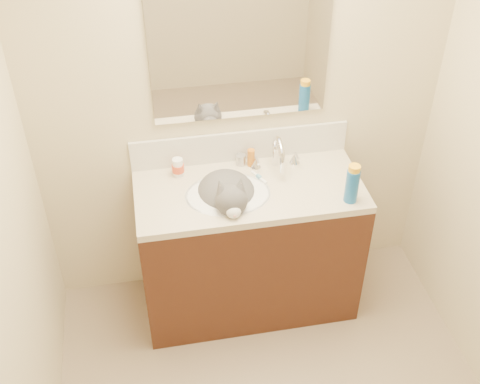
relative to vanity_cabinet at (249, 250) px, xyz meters
name	(u,v)px	position (x,y,z in m)	size (l,w,h in m)	color
room_shell	(308,216)	(0.00, -0.97, 1.08)	(2.24, 2.54, 2.52)	beige
vanity_cabinet	(249,250)	(0.00, 0.00, 0.00)	(1.20, 0.55, 0.82)	#3B1C10
counter_slab	(249,191)	(0.00, 0.00, 0.43)	(1.20, 0.55, 0.04)	beige
basin	(228,204)	(-0.12, -0.03, 0.38)	(0.45, 0.36, 0.14)	white
faucet	(278,156)	(0.18, 0.14, 0.54)	(0.28, 0.20, 0.21)	silver
cat	(228,196)	(-0.12, -0.02, 0.43)	(0.36, 0.44, 0.34)	#4C4A4C
backsplash	(240,146)	(0.00, 0.26, 0.54)	(1.20, 0.02, 0.18)	silver
mirror	(240,45)	(0.00, 0.26, 1.13)	(0.90, 0.02, 0.80)	white
pill_bottle	(178,167)	(-0.35, 0.18, 0.50)	(0.06, 0.06, 0.10)	white
pill_label	(178,168)	(-0.35, 0.18, 0.50)	(0.07, 0.07, 0.04)	#DB4824
silver_jar	(241,160)	(-0.01, 0.22, 0.48)	(0.05, 0.05, 0.06)	#B7B7BC
amber_bottle	(251,158)	(0.05, 0.20, 0.50)	(0.04, 0.04, 0.10)	#CB6D17
toothbrush	(259,177)	(0.07, 0.08, 0.45)	(0.01, 0.13, 0.01)	white
toothbrush_head	(259,177)	(0.07, 0.08, 0.46)	(0.02, 0.03, 0.02)	#5DA1C5
spray_can	(352,186)	(0.48, -0.19, 0.54)	(0.07, 0.07, 0.19)	#175AA5
spray_cap	(354,169)	(0.48, -0.19, 0.65)	(0.06, 0.06, 0.04)	yellow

